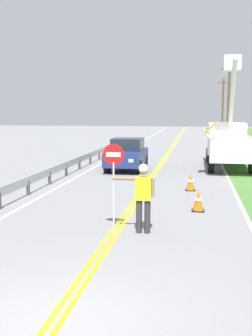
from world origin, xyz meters
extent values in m
plane|color=gray|center=(0.00, 0.00, 0.00)|extent=(160.00, 160.00, 0.00)
cube|color=yellow|center=(-0.09, 20.00, 0.01)|extent=(0.11, 110.00, 0.01)
cube|color=yellow|center=(0.09, 20.00, 0.01)|extent=(0.11, 110.00, 0.01)
cube|color=silver|center=(3.60, 20.00, 0.01)|extent=(0.12, 110.00, 0.01)
cube|color=silver|center=(-3.60, 20.00, 0.01)|extent=(0.12, 110.00, 0.01)
cylinder|color=#2D2D33|center=(0.84, 4.80, 0.44)|extent=(0.16, 0.16, 0.88)
cylinder|color=#2D2D33|center=(0.62, 4.79, 0.44)|extent=(0.16, 0.16, 0.88)
cube|color=#C6EA19|center=(0.73, 4.79, 1.18)|extent=(0.41, 0.25, 0.60)
cylinder|color=#996B4C|center=(0.23, 4.78, 1.43)|extent=(0.60, 0.11, 0.09)
cylinder|color=#996B4C|center=(0.97, 4.80, 1.21)|extent=(0.09, 0.09, 0.48)
sphere|color=#996B4C|center=(0.73, 4.79, 1.65)|extent=(0.22, 0.22, 0.22)
sphere|color=white|center=(0.73, 4.79, 1.70)|extent=(0.25, 0.25, 0.25)
cylinder|color=silver|center=(-0.05, 4.77, 0.92)|extent=(0.04, 0.04, 1.85)
cylinder|color=#B71414|center=(-0.05, 4.77, 2.05)|extent=(0.56, 0.03, 0.56)
cube|color=white|center=(-0.05, 4.75, 2.05)|extent=(0.38, 0.01, 0.12)
cube|color=white|center=(3.88, 16.67, 1.21)|extent=(2.32, 4.61, 1.10)
cube|color=white|center=(3.90, 20.12, 1.46)|extent=(2.21, 2.11, 2.00)
cube|color=#1E2833|center=(3.90, 21.15, 1.76)|extent=(1.98, 0.07, 0.90)
cylinder|color=silver|center=(3.87, 15.75, 1.88)|extent=(0.56, 0.56, 0.24)
cylinder|color=silver|center=(3.88, 16.70, 3.88)|extent=(0.25, 2.12, 3.85)
cube|color=white|center=(3.88, 17.65, 5.75)|extent=(0.90, 0.90, 0.80)
cube|color=orange|center=(2.69, 14.87, 2.31)|extent=(0.60, 0.80, 0.59)
cylinder|color=black|center=(2.86, 19.92, 0.46)|extent=(0.32, 0.92, 0.92)
cylinder|color=black|center=(4.92, 19.91, 0.46)|extent=(0.32, 0.92, 0.92)
cylinder|color=black|center=(2.84, 15.63, 0.46)|extent=(0.32, 0.92, 0.92)
cylinder|color=black|center=(4.90, 15.63, 0.46)|extent=(0.32, 0.92, 0.92)
cube|color=navy|center=(-1.63, 16.02, 0.70)|extent=(1.84, 4.10, 0.72)
cube|color=#1E2833|center=(-1.63, 16.27, 1.38)|extent=(1.62, 1.72, 0.64)
cube|color=#EAEACC|center=(-1.08, 13.99, 0.75)|extent=(0.24, 0.06, 0.16)
cube|color=#EAEACC|center=(-2.18, 13.99, 0.75)|extent=(0.24, 0.06, 0.16)
cylinder|color=black|center=(-0.81, 14.75, 0.34)|extent=(0.28, 0.68, 0.68)
cylinder|color=black|center=(-2.45, 14.75, 0.34)|extent=(0.28, 0.68, 0.68)
cylinder|color=black|center=(-0.81, 17.30, 0.34)|extent=(0.28, 0.68, 0.68)
cylinder|color=black|center=(-2.45, 17.29, 0.34)|extent=(0.28, 0.68, 0.68)
cylinder|color=brown|center=(5.51, 40.65, 4.18)|extent=(0.28, 0.28, 8.35)
cube|color=brown|center=(5.51, 40.65, 7.75)|extent=(1.80, 0.14, 0.14)
cylinder|color=brown|center=(5.99, 58.09, 4.02)|extent=(0.28, 0.28, 8.04)
cube|color=brown|center=(5.99, 58.09, 7.44)|extent=(1.80, 0.14, 0.14)
cone|color=orange|center=(2.16, 7.38, 0.35)|extent=(0.36, 0.36, 0.70)
cylinder|color=white|center=(2.16, 7.38, 0.39)|extent=(0.25, 0.25, 0.08)
cube|color=black|center=(2.16, 7.38, 0.01)|extent=(0.40, 0.40, 0.03)
cone|color=orange|center=(1.87, 10.75, 0.35)|extent=(0.36, 0.36, 0.70)
cylinder|color=white|center=(1.87, 10.75, 0.39)|extent=(0.25, 0.25, 0.08)
cube|color=black|center=(1.87, 10.75, 0.01)|extent=(0.40, 0.40, 0.03)
cube|color=#9EA0A3|center=(-4.20, 16.79, 0.55)|extent=(0.06, 32.00, 0.32)
cube|color=#4C4C51|center=(-4.20, 8.79, 0.28)|extent=(0.10, 0.10, 0.55)
cube|color=#4C4C51|center=(-4.20, 11.08, 0.28)|extent=(0.10, 0.10, 0.55)
cube|color=#4C4C51|center=(-4.20, 13.36, 0.28)|extent=(0.10, 0.10, 0.55)
cube|color=#4C4C51|center=(-4.20, 15.65, 0.28)|extent=(0.10, 0.10, 0.55)
cube|color=#4C4C51|center=(-4.20, 17.94, 0.28)|extent=(0.10, 0.10, 0.55)
cube|color=#4C4C51|center=(-4.20, 20.22, 0.28)|extent=(0.10, 0.10, 0.55)
cube|color=#4C4C51|center=(-4.20, 22.51, 0.28)|extent=(0.10, 0.10, 0.55)
cube|color=#4C4C51|center=(-4.20, 24.79, 0.28)|extent=(0.10, 0.10, 0.55)
cube|color=#4C4C51|center=(-4.20, 27.08, 0.28)|extent=(0.10, 0.10, 0.55)
cube|color=#4C4C51|center=(-4.20, 29.36, 0.28)|extent=(0.10, 0.10, 0.55)
cube|color=#4C4C51|center=(-4.20, 31.65, 0.28)|extent=(0.10, 0.10, 0.55)
camera|label=1|loc=(2.03, -5.29, 3.16)|focal=42.81mm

